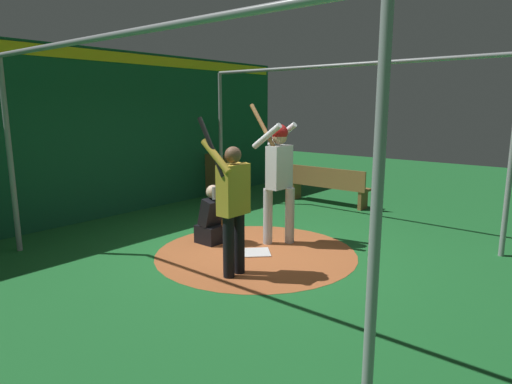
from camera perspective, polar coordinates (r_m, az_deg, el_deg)
ground_plane at (r=6.80m, az=-0.00°, el=-7.88°), size 26.02×26.02×0.00m
dirt_circle at (r=6.80m, az=-0.00°, el=-7.86°), size 3.05×3.05×0.01m
home_plate at (r=6.79m, az=-0.00°, el=-7.79°), size 0.59×0.59×0.01m
batter at (r=7.01m, az=2.93°, el=2.72°), size 0.68×0.49×2.24m
catcher at (r=7.22m, az=-5.57°, el=-3.66°), size 0.58×0.40×0.97m
visitor at (r=5.69m, az=-3.02°, el=-1.29°), size 0.55×0.49×2.07m
back_wall at (r=9.37m, az=-18.48°, el=7.15°), size 0.23×10.02×3.29m
cage_frame at (r=6.43m, az=-0.00°, el=9.99°), size 5.89×4.58×2.95m
bat_rack at (r=10.89m, az=-5.86°, el=1.95°), size 1.18×0.20×1.05m
bench at (r=10.12m, az=9.11°, el=0.96°), size 1.99×0.36×0.85m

